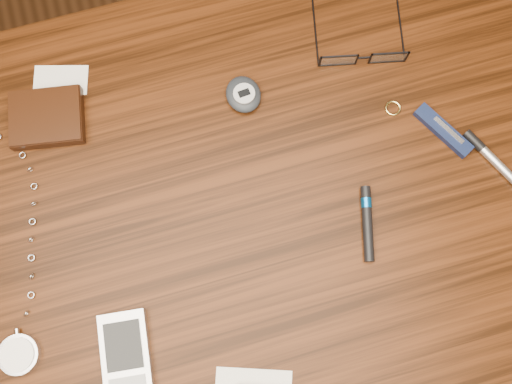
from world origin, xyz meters
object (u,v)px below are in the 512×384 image
eyeglasses (363,54)px  silver_pen (499,165)px  desk (228,226)px  pda_phone (126,357)px  wallet_and_card (47,117)px  pedometer (243,94)px  pocket_watch (19,346)px  pocket_knife (443,131)px

eyeglasses → silver_pen: 0.24m
desk → pda_phone: pda_phone is taller
wallet_and_card → desk: bearing=-44.3°
desk → pedometer: pedometer is taller
eyeglasses → silver_pen: bearing=-57.5°
eyeglasses → pocket_watch: 0.61m
wallet_and_card → pedometer: pedometer is taller
pda_phone → pocket_watch: bearing=158.7°
desk → silver_pen: silver_pen is taller
eyeglasses → pocket_knife: bearing=-61.6°
pda_phone → pocket_knife: pda_phone is taller
pocket_knife → silver_pen: same height
desk → pedometer: (0.07, 0.15, 0.11)m
pda_phone → eyeglasses: bearing=36.7°
wallet_and_card → silver_pen: size_ratio=0.96×
pda_phone → pocket_knife: bearing=19.6°
wallet_and_card → pedometer: size_ratio=2.26×
wallet_and_card → pocket_knife: size_ratio=1.49×
pocket_knife → pda_phone: bearing=-160.4°
wallet_and_card → pocket_watch: size_ratio=0.40×
pocket_knife → silver_pen: size_ratio=0.65×
desk → pocket_watch: 0.33m
pocket_watch → pedometer: bearing=34.3°
pedometer → silver_pen: (0.31, -0.19, -0.00)m
desk → eyeglasses: bearing=33.7°
pda_phone → silver_pen: (0.55, 0.11, -0.00)m
pocket_watch → pocket_knife: bearing=11.4°
pocket_watch → pedometer: (0.37, 0.25, 0.00)m
eyeglasses → pocket_watch: (-0.55, -0.26, -0.01)m
wallet_and_card → eyeglasses: bearing=-3.9°
desk → eyeglasses: size_ratio=6.48×
eyeglasses → pocket_knife: 0.16m
wallet_and_card → eyeglasses: eyeglasses is taller
eyeglasses → pedometer: bearing=-176.4°
pocket_watch → pocket_knife: size_ratio=3.76×
pedometer → pocket_knife: pedometer is taller
desk → pedometer: size_ratio=16.70×
eyeglasses → pocket_watch: size_ratio=0.45×
wallet_and_card → eyeglasses: (0.45, -0.03, 0.00)m
desk → wallet_and_card: bearing=135.7°
pedometer → pocket_knife: size_ratio=0.66×
wallet_and_card → pda_phone: size_ratio=1.14×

